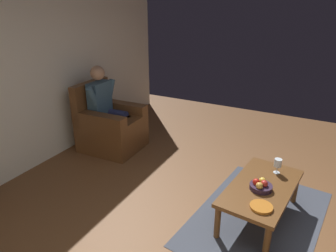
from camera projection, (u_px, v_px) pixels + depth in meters
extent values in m
plane|color=brown|center=(253.00, 229.00, 3.12)|extent=(7.10, 7.10, 0.00)
cube|color=silver|center=(25.00, 69.00, 3.89)|extent=(5.89, 0.06, 2.65)
cube|color=#3F444F|center=(258.00, 217.00, 3.28)|extent=(1.92, 1.37, 0.01)
cube|color=brown|center=(113.00, 136.00, 4.72)|extent=(0.78, 0.86, 0.41)
cube|color=brown|center=(115.00, 121.00, 4.60)|extent=(0.43, 0.73, 0.10)
cube|color=brown|center=(122.00, 110.00, 4.84)|extent=(0.20, 0.84, 0.24)
cube|color=brown|center=(99.00, 122.00, 4.36)|extent=(0.20, 0.84, 0.24)
cube|color=brown|center=(91.00, 101.00, 4.68)|extent=(0.76, 0.14, 0.60)
cube|color=#385468|center=(100.00, 99.00, 4.59)|extent=(0.38, 0.19, 0.51)
sphere|color=#A87A5B|center=(97.00, 73.00, 4.44)|extent=(0.21, 0.21, 0.21)
cylinder|color=#282B50|center=(116.00, 114.00, 4.69)|extent=(0.14, 0.39, 0.13)
cylinder|color=#282B50|center=(127.00, 132.00, 4.72)|extent=(0.12, 0.12, 0.51)
cylinder|color=#385468|center=(111.00, 88.00, 4.70)|extent=(0.20, 0.10, 0.29)
cylinder|color=#282B50|center=(107.00, 119.00, 4.51)|extent=(0.14, 0.39, 0.13)
cylinder|color=#282B50|center=(119.00, 138.00, 4.53)|extent=(0.12, 0.12, 0.51)
cylinder|color=#385468|center=(92.00, 96.00, 4.34)|extent=(0.20, 0.10, 0.29)
cube|color=brown|center=(262.00, 188.00, 3.13)|extent=(1.16, 0.70, 0.04)
cylinder|color=brown|center=(295.00, 188.00, 3.47)|extent=(0.06, 0.06, 0.35)
cylinder|color=brown|center=(267.00, 242.00, 2.70)|extent=(0.06, 0.06, 0.35)
cylinder|color=brown|center=(254.00, 176.00, 3.71)|extent=(0.06, 0.06, 0.35)
cylinder|color=brown|center=(217.00, 222.00, 2.95)|extent=(0.06, 0.06, 0.35)
cylinder|color=silver|center=(276.00, 172.00, 3.36)|extent=(0.07, 0.07, 0.01)
cylinder|color=silver|center=(277.00, 169.00, 3.35)|extent=(0.01, 0.01, 0.07)
cylinder|color=silver|center=(278.00, 163.00, 3.32)|extent=(0.08, 0.08, 0.09)
cylinder|color=#590C19|center=(278.00, 165.00, 3.32)|extent=(0.07, 0.07, 0.03)
cylinder|color=#2D1D30|center=(261.00, 187.00, 3.06)|extent=(0.22, 0.22, 0.05)
sphere|color=gold|center=(259.00, 186.00, 3.00)|extent=(0.07, 0.07, 0.07)
sphere|color=#B22922|center=(264.00, 184.00, 3.04)|extent=(0.07, 0.07, 0.07)
sphere|color=gold|center=(262.00, 181.00, 3.08)|extent=(0.07, 0.07, 0.07)
sphere|color=#B61E12|center=(256.00, 182.00, 3.06)|extent=(0.07, 0.07, 0.07)
cylinder|color=#BA6C23|center=(261.00, 207.00, 2.80)|extent=(0.21, 0.21, 0.02)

